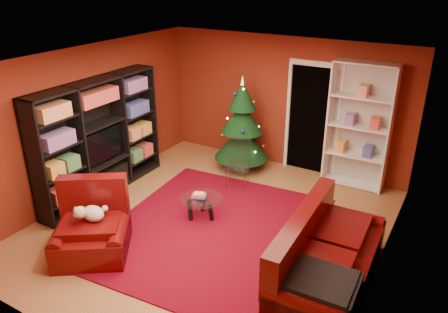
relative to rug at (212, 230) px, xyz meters
The scene contains 17 objects.
floor 0.15m from the rug, 129.18° to the left, with size 5.00×5.50×0.05m, color brown.
ceiling 2.62m from the rug, 129.18° to the left, with size 5.00×5.50×0.05m, color silver.
wall_back 3.16m from the rug, 91.77° to the left, with size 5.00×0.05×2.60m, color maroon.
wall_left 2.92m from the rug, behind, with size 0.05×5.50×2.60m, color maroon.
wall_right 2.76m from the rug, ahead, with size 0.05×5.50×2.60m, color maroon.
doorway 3.07m from the rug, 79.80° to the left, with size 1.06×0.60×2.16m, color black, non-canonical shape.
rug is the anchor object (origin of this frame).
media_unit 2.58m from the rug, behind, with size 0.41×2.69×2.06m, color black, non-canonical shape.
christmas_tree 2.54m from the rug, 107.48° to the left, with size 1.08×1.08×1.92m, color black, non-canonical shape.
gift_box_green 2.33m from the rug, 106.55° to the left, with size 0.26×0.26×0.26m, color #1F6632.
gift_box_red 2.61m from the rug, 105.60° to the left, with size 0.21×0.21×0.21m, color maroon.
white_bookshelf 3.25m from the rug, 61.86° to the left, with size 1.09×0.39×2.36m, color white, non-canonical shape.
armchair 1.83m from the rug, 130.66° to the right, with size 1.07×1.07×0.84m, color #420607, non-canonical shape.
dog 1.83m from the rug, 131.84° to the right, with size 0.40×0.30×0.27m, color beige, non-canonical shape.
sofa 2.00m from the rug, ahead, with size 2.21×0.99×0.95m, color #420607, non-canonical shape.
coffee_table 0.46m from the rug, 146.07° to the left, with size 0.71×0.71×0.44m, color gray, non-canonical shape.
acrylic_chair 1.56m from the rug, 104.05° to the left, with size 0.42×0.46×0.83m, color #66605B, non-canonical shape.
Camera 1 is at (3.16, -4.99, 3.81)m, focal length 35.00 mm.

